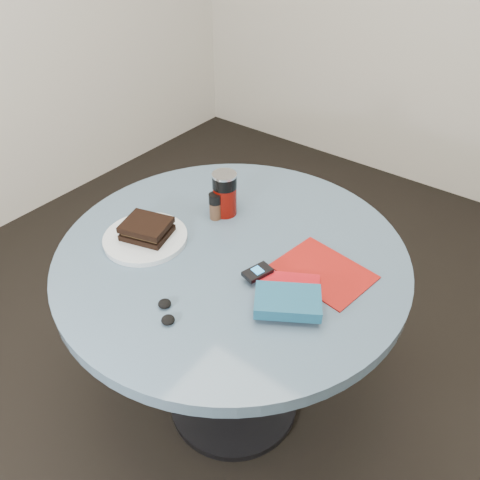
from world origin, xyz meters
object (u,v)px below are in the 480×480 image
Objects in this scene: headphones at (166,312)px; table at (232,291)px; magazine at (324,271)px; plate at (145,238)px; pepper_grinder at (215,206)px; sandwich at (147,229)px; red_book at (289,288)px; mp3_player at (258,272)px; soda_can at (225,194)px; novel at (288,301)px.

table is at bearing 95.21° from headphones.
plate is at bearing -149.40° from magazine.
table is at bearing -34.30° from pepper_grinder.
table is at bearing 25.97° from sandwich.
mp3_player reaches higher than red_book.
sandwich reaches higher than table.
soda_can reaches higher than sandwich.
sandwich reaches higher than novel.
red_book is (0.35, -0.17, -0.06)m from soda_can.
novel is (-0.00, -0.18, 0.03)m from magazine.
novel reaches higher than red_book.
pepper_grinder reaches higher than plate.
sandwich is at bearing -113.58° from pepper_grinder.
plate is 0.45m from red_book.
soda_can is 0.39m from red_book.
magazine is at bearing -2.44° from pepper_grinder.
sandwich is 0.48m from novel.
novel is at bearing -31.58° from soda_can.
magazine is 0.12m from red_book.
pepper_grinder is at bearing 66.58° from plate.
red_book is at bearing -98.43° from magazine.
sandwich reaches higher than magazine.
novel reaches higher than mp3_player.
soda_can is at bearing 80.80° from pepper_grinder.
sandwich is 0.52m from magazine.
sandwich reaches higher than plate.
pepper_grinder is 1.02× the size of mp3_player.
magazine is at bearing 45.86° from mp3_player.
headphones is (0.25, -0.17, 0.00)m from plate.
magazine is 1.55× the size of red_book.
soda_can is 0.46m from headphones.
headphones is (0.16, -0.38, -0.04)m from pepper_grinder.
headphones is (0.03, -0.29, 0.17)m from table.
pepper_grinder is 0.36× the size of magazine.
sandwich is 0.97× the size of novel.
plate is 2.87× the size of mp3_player.
mp3_player reaches higher than magazine.
novel is 0.30m from headphones.
pepper_grinder is at bearing -99.20° from soda_can.
plate is 2.81× the size of pepper_grinder.
red_book is 0.32m from headphones.
sandwich is 0.45m from red_book.
soda_can is at bearing 68.68° from plate.
table is at bearing 157.35° from mp3_player.
pepper_grinder is (0.09, 0.20, 0.01)m from sandwich.
red_book is at bearing -10.53° from table.
table is 11.13× the size of headphones.
sandwich is 1.78× the size of pepper_grinder.
table is 6.48× the size of sandwich.
sandwich is at bearing -171.03° from mp3_player.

